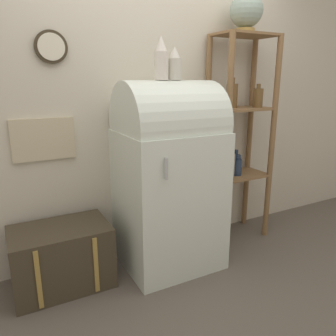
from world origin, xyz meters
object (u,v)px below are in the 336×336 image
refrigerator (169,174)px  vase_left (161,60)px  vase_center (174,65)px  suitcase_trunk (62,257)px  globe (246,11)px

refrigerator → vase_left: bearing=-177.4°
refrigerator → vase_center: bearing=6.9°
suitcase_trunk → globe: bearing=2.0°
refrigerator → vase_center: 0.82m
refrigerator → vase_center: (0.05, 0.01, 0.82)m
suitcase_trunk → vase_left: (0.78, -0.07, 1.38)m
globe → vase_left: size_ratio=1.05×
suitcase_trunk → vase_center: bearing=-4.0°
vase_left → vase_center: size_ratio=1.27×
globe → vase_center: size_ratio=1.34×
refrigerator → globe: globe is taller
vase_center → vase_left: bearing=-175.5°
refrigerator → vase_left: vase_left is taller
globe → vase_center: (-0.74, -0.12, -0.44)m
suitcase_trunk → globe: (1.63, 0.06, 1.78)m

